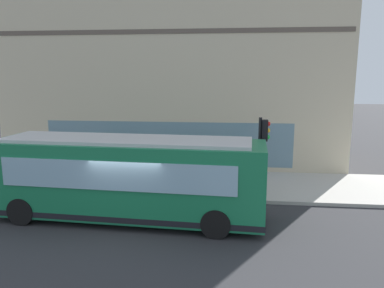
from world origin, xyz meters
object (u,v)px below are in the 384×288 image
(city_bus_nearside, at_px, (127,179))
(pedestrian_walking_along_curb, at_px, (22,165))
(pedestrian_by_light_pole, at_px, (181,170))
(pedestrian_near_building_entrance, at_px, (31,162))
(traffic_light_near_corner, at_px, (263,142))
(pedestrian_near_hydrant, at_px, (215,166))
(fire_hydrant, at_px, (230,169))

(city_bus_nearside, distance_m, pedestrian_walking_along_curb, 6.77)
(pedestrian_by_light_pole, bearing_deg, pedestrian_near_building_entrance, 80.74)
(traffic_light_near_corner, height_order, pedestrian_near_hydrant, traffic_light_near_corner)
(fire_hydrant, relative_size, pedestrian_by_light_pole, 0.42)
(city_bus_nearside, xyz_separation_m, pedestrian_near_hydrant, (4.07, -3.05, -0.43))
(pedestrian_by_light_pole, relative_size, pedestrian_walking_along_curb, 1.02)
(city_bus_nearside, relative_size, pedestrian_near_hydrant, 6.00)
(traffic_light_near_corner, distance_m, pedestrian_near_building_entrance, 11.39)
(traffic_light_near_corner, relative_size, pedestrian_near_building_entrance, 2.13)
(fire_hydrant, height_order, pedestrian_near_hydrant, pedestrian_near_hydrant)
(pedestrian_near_hydrant, bearing_deg, pedestrian_walking_along_curb, 95.87)
(pedestrian_near_hydrant, height_order, pedestrian_near_building_entrance, pedestrian_near_hydrant)
(fire_hydrant, xyz_separation_m, pedestrian_walking_along_curb, (-2.80, 9.74, 0.65))
(city_bus_nearside, relative_size, fire_hydrant, 13.74)
(pedestrian_by_light_pole, distance_m, pedestrian_near_building_entrance, 7.78)
(city_bus_nearside, xyz_separation_m, pedestrian_walking_along_curb, (3.15, 5.98, -0.40))
(pedestrian_near_hydrant, bearing_deg, city_bus_nearside, 143.18)
(pedestrian_walking_along_curb, bearing_deg, pedestrian_by_light_pole, -92.25)
(fire_hydrant, height_order, pedestrian_walking_along_curb, pedestrian_walking_along_curb)
(pedestrian_by_light_pole, relative_size, pedestrian_near_building_entrance, 1.11)
(pedestrian_near_hydrant, bearing_deg, traffic_light_near_corner, -121.07)
(pedestrian_by_light_pole, distance_m, pedestrian_near_hydrant, 1.90)
(pedestrian_by_light_pole, distance_m, pedestrian_walking_along_curb, 7.59)
(city_bus_nearside, xyz_separation_m, pedestrian_near_building_entrance, (4.10, 6.08, -0.49))
(pedestrian_near_building_entrance, bearing_deg, traffic_light_near_corner, -96.54)
(city_bus_nearside, height_order, pedestrian_walking_along_curb, city_bus_nearside)
(fire_hydrant, bearing_deg, city_bus_nearside, 147.66)
(pedestrian_near_hydrant, relative_size, pedestrian_walking_along_curb, 0.97)
(fire_hydrant, height_order, pedestrian_by_light_pole, pedestrian_by_light_pole)
(traffic_light_near_corner, bearing_deg, pedestrian_near_hydrant, 58.93)
(traffic_light_near_corner, distance_m, pedestrian_walking_along_curb, 11.21)
(pedestrian_near_building_entrance, bearing_deg, pedestrian_by_light_pole, -99.26)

